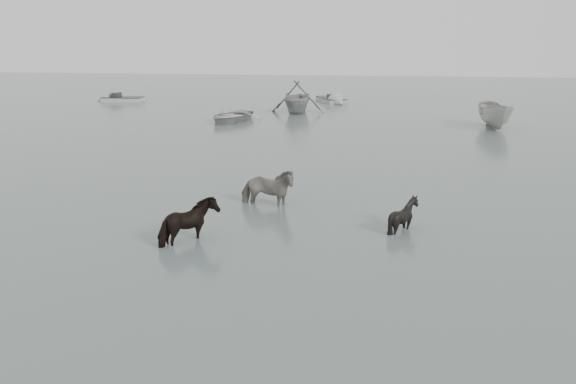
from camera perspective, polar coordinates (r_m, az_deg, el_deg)
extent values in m
plane|color=#4D5C57|center=(16.38, -1.06, -3.81)|extent=(140.00, 140.00, 0.00)
imported|color=black|center=(18.51, -2.13, 1.04)|extent=(1.95, 0.98, 1.60)
imported|color=black|center=(15.37, -9.97, -2.50)|extent=(1.50, 1.66, 1.45)
imported|color=black|center=(16.53, 11.68, -1.66)|extent=(1.33, 1.23, 1.26)
imported|color=beige|center=(37.99, -5.85, 7.86)|extent=(4.17, 5.13, 0.93)
imported|color=#979997|center=(42.28, 0.98, 9.77)|extent=(4.12, 4.77, 2.51)
imported|color=#A8A8A3|center=(37.17, 20.31, 7.45)|extent=(1.84, 4.52, 1.72)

